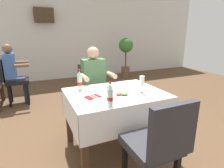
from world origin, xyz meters
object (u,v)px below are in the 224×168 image
at_px(cola_bottle_primary, 80,81).
at_px(potted_plant_corner, 126,51).
at_px(chair_far_diner_seat, 94,90).
at_px(background_chair_right, 12,78).
at_px(seated_diner_far, 95,82).
at_px(plate_far_diner, 108,88).
at_px(napkin_cutlery_set, 93,97).
at_px(beer_glass_left, 142,84).
at_px(background_patron, 14,71).
at_px(plate_near_camera, 122,95).
at_px(chair_near_camera_side, 158,143).
at_px(cola_bottle_secondary, 110,96).
at_px(wall_bottle_rack, 44,15).
at_px(main_dining_table, 115,105).

height_order(cola_bottle_primary, potted_plant_corner, potted_plant_corner).
distance_m(chair_far_diner_seat, background_chair_right, 1.94).
relative_size(seated_diner_far, cola_bottle_primary, 4.65).
xyz_separation_m(chair_far_diner_seat, plate_far_diner, (-0.04, -0.69, 0.22)).
bearing_deg(napkin_cutlery_set, background_chair_right, 113.04).
distance_m(beer_glass_left, background_patron, 2.87).
distance_m(background_chair_right, potted_plant_corner, 3.55).
height_order(chair_far_diner_seat, background_patron, background_patron).
xyz_separation_m(beer_glass_left, cola_bottle_primary, (-0.65, 0.40, 0.01)).
bearing_deg(napkin_cutlery_set, seated_diner_far, 69.41).
bearing_deg(chair_far_diner_seat, plate_near_camera, -89.22).
xyz_separation_m(chair_near_camera_side, napkin_cutlery_set, (-0.31, 0.78, 0.21)).
bearing_deg(cola_bottle_secondary, beer_glass_left, 23.80).
bearing_deg(wall_bottle_rack, chair_far_diner_seat, -82.81).
height_order(cola_bottle_secondary, background_chair_right, cola_bottle_secondary).
bearing_deg(background_patron, chair_near_camera_side, -68.12).
relative_size(beer_glass_left, background_patron, 0.17).
distance_m(napkin_cutlery_set, background_chair_right, 2.54).
bearing_deg(background_patron, seated_diner_far, -51.35).
bearing_deg(background_chair_right, wall_bottle_rack, 63.54).
bearing_deg(plate_far_diner, potted_plant_corner, 57.97).
xyz_separation_m(chair_near_camera_side, cola_bottle_secondary, (-0.24, 0.46, 0.31)).
bearing_deg(background_chair_right, beer_glass_left, -56.89).
relative_size(beer_glass_left, potted_plant_corner, 0.16).
xyz_separation_m(cola_bottle_secondary, background_patron, (-1.02, 2.65, -0.16)).
bearing_deg(plate_near_camera, wall_bottle_rack, 95.71).
height_order(main_dining_table, cola_bottle_primary, cola_bottle_primary).
bearing_deg(chair_near_camera_side, background_patron, 111.88).
relative_size(cola_bottle_secondary, wall_bottle_rack, 0.44).
distance_m(chair_near_camera_side, plate_far_diner, 1.01).
bearing_deg(background_patron, potted_plant_corner, 19.79).
relative_size(plate_near_camera, background_chair_right, 0.26).
distance_m(seated_diner_far, plate_near_camera, 0.88).
height_order(seated_diner_far, plate_near_camera, seated_diner_far).
distance_m(cola_bottle_primary, background_chair_right, 2.25).
xyz_separation_m(seated_diner_far, background_chair_right, (-1.29, 1.55, -0.16)).
xyz_separation_m(chair_near_camera_side, plate_far_diner, (-0.04, 0.99, 0.22)).
bearing_deg(main_dining_table, cola_bottle_primary, 145.72).
bearing_deg(wall_bottle_rack, napkin_cutlery_set, -88.62).
bearing_deg(seated_diner_far, chair_near_camera_side, -89.50).
xyz_separation_m(cola_bottle_secondary, wall_bottle_rack, (-0.17, 4.44, 1.11)).
height_order(seated_diner_far, wall_bottle_rack, wall_bottle_rack).
bearing_deg(main_dining_table, napkin_cutlery_set, -169.81).
xyz_separation_m(beer_glass_left, cola_bottle_secondary, (-0.52, -0.23, 0.00)).
relative_size(chair_near_camera_side, background_patron, 0.77).
distance_m(napkin_cutlery_set, wall_bottle_rack, 4.30).
bearing_deg(background_patron, chair_far_diner_seat, -48.98).
xyz_separation_m(cola_bottle_primary, napkin_cutlery_set, (0.07, -0.31, -0.11)).
bearing_deg(main_dining_table, beer_glass_left, -27.63).
bearing_deg(plate_near_camera, cola_bottle_secondary, -137.45).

